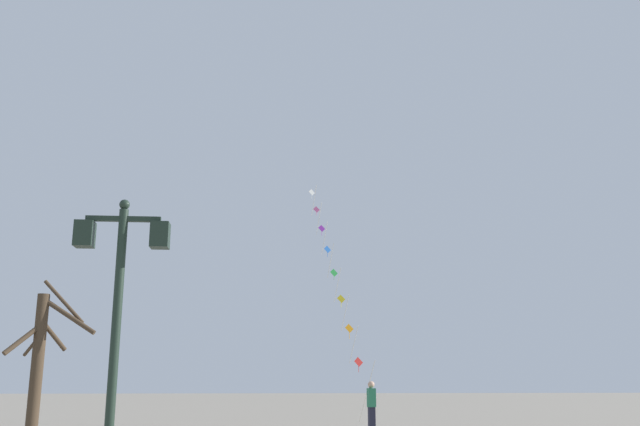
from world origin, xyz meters
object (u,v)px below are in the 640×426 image
kite_flyer (371,406)px  kite_train (335,276)px  bare_tree (39,365)px  twin_lantern_lamp_post (119,286)px

kite_flyer → kite_train: bearing=-0.6°
kite_flyer → bare_tree: size_ratio=0.41×
kite_flyer → twin_lantern_lamp_post: bearing=152.8°
kite_train → bare_tree: (-8.70, -14.27, -4.40)m
kite_train → kite_flyer: bearing=-87.8°
twin_lantern_lamp_post → kite_flyer: (5.81, 12.79, -2.21)m
kite_train → kite_flyer: (0.33, -8.45, -5.60)m
kite_train → kite_flyer: size_ratio=7.95×
bare_tree → twin_lantern_lamp_post: bearing=-65.3°
twin_lantern_lamp_post → bare_tree: bearing=114.7°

